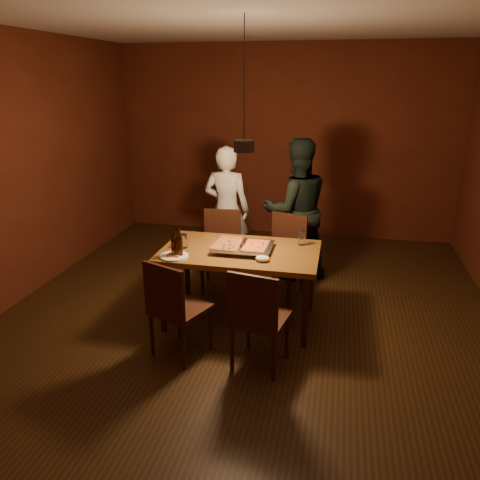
% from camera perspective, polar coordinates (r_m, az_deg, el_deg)
% --- Properties ---
extents(room_shell, '(6.00, 6.00, 6.00)m').
position_cam_1_polar(room_shell, '(4.19, 0.48, 6.65)').
color(room_shell, '#36220E').
rests_on(room_shell, ground).
extents(dining_table, '(1.50, 0.90, 0.75)m').
position_cam_1_polar(dining_table, '(4.50, 0.00, -2.09)').
color(dining_table, brown).
rests_on(dining_table, floor).
extents(chair_far_left, '(0.46, 0.46, 0.49)m').
position_cam_1_polar(chair_far_left, '(5.33, -2.29, -0.25)').
color(chair_far_left, '#38190F').
rests_on(chair_far_left, floor).
extents(chair_far_right, '(0.53, 0.53, 0.49)m').
position_cam_1_polar(chair_far_right, '(5.19, 5.49, -0.88)').
color(chair_far_right, '#38190F').
rests_on(chair_far_right, floor).
extents(chair_near_left, '(0.55, 0.55, 0.49)m').
position_cam_1_polar(chair_near_left, '(3.99, -8.14, -7.43)').
color(chair_near_left, '#38190F').
rests_on(chair_near_left, floor).
extents(chair_near_right, '(0.49, 0.49, 0.49)m').
position_cam_1_polar(chair_near_right, '(3.79, 2.09, -8.72)').
color(chair_near_right, '#38190F').
rests_on(chair_near_right, floor).
extents(pizza_tray, '(0.57, 0.47, 0.05)m').
position_cam_1_polar(pizza_tray, '(4.46, 0.38, -0.97)').
color(pizza_tray, silver).
rests_on(pizza_tray, dining_table).
extents(pizza_meat, '(0.28, 0.42, 0.02)m').
position_cam_1_polar(pizza_meat, '(4.49, -1.43, -0.39)').
color(pizza_meat, maroon).
rests_on(pizza_meat, pizza_tray).
extents(pizza_cheese, '(0.23, 0.36, 0.02)m').
position_cam_1_polar(pizza_cheese, '(4.42, 1.92, -0.70)').
color(pizza_cheese, gold).
rests_on(pizza_cheese, pizza_tray).
extents(spatula, '(0.10, 0.24, 0.04)m').
position_cam_1_polar(spatula, '(4.46, 0.28, -0.46)').
color(spatula, silver).
rests_on(spatula, pizza_tray).
extents(beer_bottle_a, '(0.07, 0.07, 0.25)m').
position_cam_1_polar(beer_bottle_a, '(4.29, -7.98, -0.52)').
color(beer_bottle_a, black).
rests_on(beer_bottle_a, dining_table).
extents(beer_bottle_b, '(0.07, 0.07, 0.28)m').
position_cam_1_polar(beer_bottle_b, '(4.30, -7.50, -0.28)').
color(beer_bottle_b, black).
rests_on(beer_bottle_b, dining_table).
extents(water_glass_left, '(0.08, 0.08, 0.13)m').
position_cam_1_polar(water_glass_left, '(4.55, -6.96, -0.13)').
color(water_glass_left, silver).
rests_on(water_glass_left, dining_table).
extents(water_glass_right, '(0.07, 0.07, 0.14)m').
position_cam_1_polar(water_glass_right, '(4.63, 7.55, 0.23)').
color(water_glass_right, silver).
rests_on(water_glass_right, dining_table).
extents(plate_slice, '(0.27, 0.27, 0.03)m').
position_cam_1_polar(plate_slice, '(4.34, -8.04, -1.94)').
color(plate_slice, white).
rests_on(plate_slice, dining_table).
extents(napkin, '(0.13, 0.10, 0.05)m').
position_cam_1_polar(napkin, '(4.20, 2.77, -2.28)').
color(napkin, white).
rests_on(napkin, dining_table).
extents(diner_white, '(0.59, 0.40, 1.56)m').
position_cam_1_polar(diner_white, '(5.76, -1.64, 3.75)').
color(diner_white, silver).
rests_on(diner_white, floor).
extents(diner_dark, '(0.99, 0.89, 1.67)m').
position_cam_1_polar(diner_dark, '(5.56, 6.85, 3.67)').
color(diner_dark, black).
rests_on(diner_dark, floor).
extents(pendant_lamp, '(0.18, 0.18, 1.10)m').
position_cam_1_polar(pendant_lamp, '(4.13, 0.49, 11.54)').
color(pendant_lamp, black).
rests_on(pendant_lamp, ceiling).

